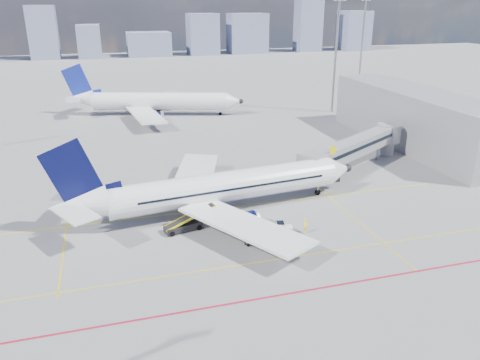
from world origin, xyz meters
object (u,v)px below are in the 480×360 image
object	(u,v)px
main_aircraft	(215,189)
second_aircraft	(152,101)
belt_loader	(184,225)
ramp_worker	(305,226)
baggage_tug	(282,228)
cargo_dolly	(260,235)

from	to	relation	value
main_aircraft	second_aircraft	xyz separation A→B (m)	(-1.55, 56.52, -0.00)
belt_loader	ramp_worker	world-z (taller)	belt_loader
second_aircraft	ramp_worker	size ratio (longest dim) A/B	22.12
baggage_tug	ramp_worker	distance (m)	2.66
cargo_dolly	belt_loader	distance (m)	9.28
second_aircraft	belt_loader	world-z (taller)	second_aircraft
main_aircraft	cargo_dolly	world-z (taller)	main_aircraft
main_aircraft	baggage_tug	distance (m)	10.19
main_aircraft	belt_loader	bearing A→B (deg)	-146.18
belt_loader	ramp_worker	xyz separation A→B (m)	(13.25, -4.54, 0.25)
baggage_tug	belt_loader	xyz separation A→B (m)	(-10.67, 3.92, -0.01)
second_aircraft	main_aircraft	bearing A→B (deg)	-71.48
belt_loader	baggage_tug	bearing A→B (deg)	-32.51
main_aircraft	baggage_tug	bearing A→B (deg)	-57.91
belt_loader	main_aircraft	bearing A→B (deg)	27.70
cargo_dolly	ramp_worker	size ratio (longest dim) A/B	2.07
baggage_tug	ramp_worker	bearing A→B (deg)	0.76
cargo_dolly	ramp_worker	bearing A→B (deg)	24.69
second_aircraft	cargo_dolly	bearing A→B (deg)	-69.15
second_aircraft	ramp_worker	xyz separation A→B (m)	(10.25, -64.88, -2.30)
main_aircraft	ramp_worker	bearing A→B (deg)	-50.10
second_aircraft	cargo_dolly	world-z (taller)	second_aircraft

